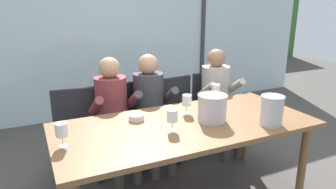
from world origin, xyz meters
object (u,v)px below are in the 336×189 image
object	(u,v)px
dining_table	(186,131)
chair_left_of_center	(112,121)
wine_glass_by_right_taster	(62,131)
person_charcoal_jacket	(152,104)
person_maroon_top	(114,109)
wine_glass_by_left_taster	(216,90)
ice_bucket_secondary	(272,110)
chair_center	(149,114)
wine_glass_near_bucket	(187,101)
chair_near_curtain	(75,127)
wine_glass_center_pour	(172,117)
tasting_bowl	(136,117)
chair_right_of_center	(180,110)
ice_bucket_primary	(212,108)
person_beige_jumper	(218,94)
chair_near_window_right	(211,104)

from	to	relation	value
dining_table	chair_left_of_center	world-z (taller)	chair_left_of_center
wine_glass_by_right_taster	person_charcoal_jacket	bearing A→B (deg)	38.58
person_maroon_top	wine_glass_by_left_taster	distance (m)	1.03
ice_bucket_secondary	wine_glass_by_right_taster	size ratio (longest dim) A/B	1.42
chair_center	person_charcoal_jacket	size ratio (longest dim) A/B	0.73
person_charcoal_jacket	ice_bucket_secondary	world-z (taller)	person_charcoal_jacket
chair_left_of_center	wine_glass_near_bucket	distance (m)	0.93
chair_near_curtain	wine_glass_center_pour	xyz separation A→B (m)	(0.60, -0.99, 0.35)
wine_glass_near_bucket	tasting_bowl	bearing A→B (deg)	174.90
chair_center	dining_table	bearing A→B (deg)	-97.46
tasting_bowl	wine_glass_center_pour	distance (m)	0.39
dining_table	wine_glass_by_right_taster	size ratio (longest dim) A/B	12.32
chair_right_of_center	wine_glass_by_left_taster	size ratio (longest dim) A/B	5.01
chair_near_curtain	chair_center	size ratio (longest dim) A/B	1.00
ice_bucket_secondary	wine_glass_near_bucket	bearing A→B (deg)	133.65
wine_glass_by_right_taster	wine_glass_center_pour	bearing A→B (deg)	-5.67
person_maroon_top	wine_glass_by_left_taster	world-z (taller)	person_maroon_top
person_charcoal_jacket	tasting_bowl	bearing A→B (deg)	-121.37
ice_bucket_primary	wine_glass_center_pour	size ratio (longest dim) A/B	1.42
chair_left_of_center	person_charcoal_jacket	world-z (taller)	person_charcoal_jacket
chair_right_of_center	person_beige_jumper	world-z (taller)	person_beige_jumper
chair_right_of_center	person_beige_jumper	size ratio (longest dim) A/B	0.73
wine_glass_by_left_taster	chair_right_of_center	bearing A→B (deg)	105.85
wine_glass_center_pour	wine_glass_by_right_taster	xyz separation A→B (m)	(-0.80, 0.08, 0.00)
wine_glass_near_bucket	ice_bucket_secondary	bearing A→B (deg)	-46.35
ice_bucket_secondary	wine_glass_near_bucket	world-z (taller)	ice_bucket_secondary
wine_glass_center_pour	chair_center	bearing A→B (deg)	78.68
person_charcoal_jacket	wine_glass_by_left_taster	world-z (taller)	person_charcoal_jacket
chair_near_window_right	chair_right_of_center	bearing A→B (deg)	-168.49
wine_glass_center_pour	ice_bucket_secondary	bearing A→B (deg)	-15.98
dining_table	chair_right_of_center	distance (m)	1.00
chair_right_of_center	wine_glass_by_right_taster	bearing A→B (deg)	-152.75
chair_near_curtain	tasting_bowl	distance (m)	0.82
wine_glass_by_right_taster	wine_glass_near_bucket	bearing A→B (deg)	11.20
chair_right_of_center	wine_glass_by_right_taster	size ratio (longest dim) A/B	5.01
chair_right_of_center	chair_near_window_right	xyz separation A→B (m)	(0.45, 0.03, 0.00)
wine_glass_near_bucket	person_charcoal_jacket	bearing A→B (deg)	101.11
chair_right_of_center	person_maroon_top	xyz separation A→B (m)	(-0.81, -0.14, 0.17)
person_beige_jumper	wine_glass_by_left_taster	bearing A→B (deg)	-127.25
chair_right_of_center	ice_bucket_primary	distance (m)	1.03
chair_near_window_right	wine_glass_by_right_taster	world-z (taller)	wine_glass_by_right_taster
person_charcoal_jacket	wine_glass_center_pour	xyz separation A→B (m)	(-0.18, -0.86, 0.18)
chair_left_of_center	wine_glass_by_left_taster	distance (m)	1.13
person_charcoal_jacket	ice_bucket_primary	bearing A→B (deg)	-72.59
chair_center	wine_glass_by_left_taster	xyz separation A→B (m)	(0.52, -0.53, 0.35)
chair_near_curtain	person_beige_jumper	size ratio (longest dim) A/B	0.73
chair_near_curtain	person_charcoal_jacket	xyz separation A→B (m)	(0.78, -0.13, 0.17)
wine_glass_by_right_taster	wine_glass_by_left_taster	bearing A→B (deg)	15.16
tasting_bowl	wine_glass_near_bucket	distance (m)	0.47
tasting_bowl	wine_glass_near_bucket	size ratio (longest dim) A/B	0.75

